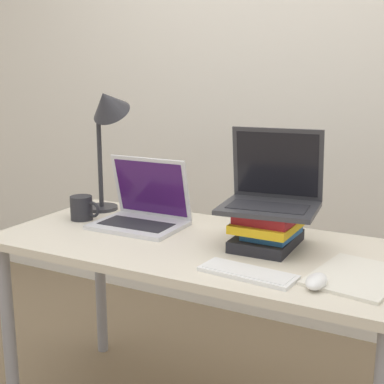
% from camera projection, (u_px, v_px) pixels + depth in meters
% --- Properties ---
extents(wall_back, '(8.00, 0.05, 2.70)m').
position_uv_depth(wall_back, '(293.00, 69.00, 2.64)').
color(wall_back, silver).
rests_on(wall_back, ground_plane).
extents(desk, '(1.48, 0.69, 0.74)m').
position_uv_depth(desk, '(201.00, 265.00, 1.92)').
color(desk, beige).
rests_on(desk, ground_plane).
extents(laptop_left, '(0.34, 0.26, 0.26)m').
position_uv_depth(laptop_left, '(143.00, 212.00, 2.10)').
color(laptop_left, silver).
rests_on(laptop_left, desk).
extents(book_stack, '(0.21, 0.28, 0.13)m').
position_uv_depth(book_stack, '(269.00, 229.00, 1.84)').
color(book_stack, black).
rests_on(book_stack, desk).
extents(laptop_on_books, '(0.35, 0.30, 0.27)m').
position_uv_depth(laptop_on_books, '(272.00, 193.00, 1.84)').
color(laptop_on_books, '#333338').
rests_on(laptop_on_books, book_stack).
extents(wireless_keyboard, '(0.30, 0.14, 0.01)m').
position_uv_depth(wireless_keyboard, '(248.00, 273.00, 1.60)').
color(wireless_keyboard, white).
rests_on(wireless_keyboard, desk).
extents(mouse, '(0.06, 0.11, 0.04)m').
position_uv_depth(mouse, '(316.00, 281.00, 1.50)').
color(mouse, white).
rests_on(mouse, desk).
extents(notepad, '(0.28, 0.35, 0.01)m').
position_uv_depth(notepad, '(357.00, 276.00, 1.58)').
color(notepad, silver).
rests_on(notepad, desk).
extents(mug, '(0.14, 0.09, 0.10)m').
position_uv_depth(mug, '(82.00, 208.00, 2.18)').
color(mug, '#232328').
rests_on(mug, desk).
extents(desk_lamp, '(0.23, 0.20, 0.56)m').
position_uv_depth(desk_lamp, '(106.00, 117.00, 2.20)').
color(desk_lamp, '#28282D').
rests_on(desk_lamp, desk).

